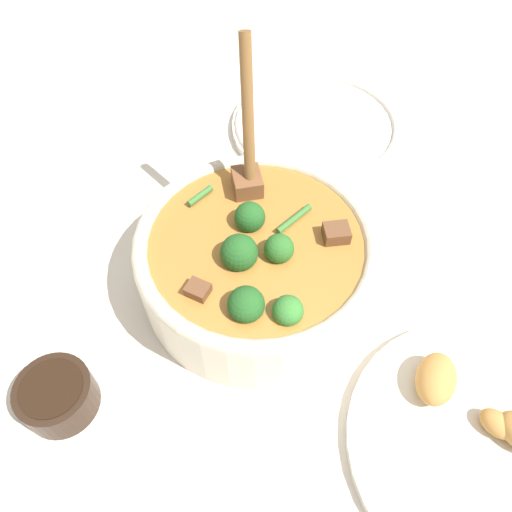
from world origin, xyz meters
The scene contains 5 objects.
ground_plane centered at (0.00, 0.00, 0.00)m, with size 4.00×4.00×0.00m, color silver.
stew_bowl centered at (0.00, 0.00, 0.05)m, with size 0.25×0.25×0.24m.
condiment_bowl centered at (0.23, 0.01, 0.02)m, with size 0.07×0.07×0.04m.
empty_plate centered at (-0.22, -0.17, 0.01)m, with size 0.24×0.24×0.02m.
food_plate centered at (-0.08, 0.26, 0.01)m, with size 0.25×0.25×0.05m.
Camera 1 is at (0.17, 0.26, 0.48)m, focal length 35.00 mm.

